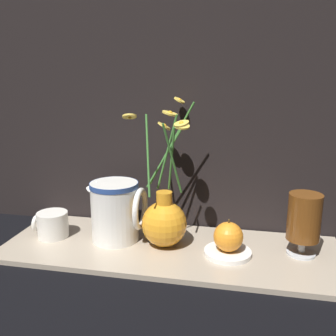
{
  "coord_description": "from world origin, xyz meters",
  "views": [
    {
      "loc": [
        0.16,
        -0.8,
        0.41
      ],
      "look_at": [
        -0.0,
        0.0,
        0.21
      ],
      "focal_mm": 40.0,
      "sensor_mm": 36.0,
      "label": 1
    }
  ],
  "objects_px": {
    "yellow_mug": "(52,225)",
    "ceramic_pitcher": "(116,209)",
    "vase_with_flowers": "(164,219)",
    "tea_glass": "(304,219)",
    "orange_fruit": "(228,237)"
  },
  "relations": [
    {
      "from": "yellow_mug",
      "to": "ceramic_pitcher",
      "type": "bearing_deg",
      "value": 5.99
    },
    {
      "from": "vase_with_flowers",
      "to": "ceramic_pitcher",
      "type": "relative_size",
      "value": 2.19
    },
    {
      "from": "yellow_mug",
      "to": "ceramic_pitcher",
      "type": "height_order",
      "value": "ceramic_pitcher"
    },
    {
      "from": "ceramic_pitcher",
      "to": "tea_glass",
      "type": "height_order",
      "value": "ceramic_pitcher"
    },
    {
      "from": "vase_with_flowers",
      "to": "tea_glass",
      "type": "bearing_deg",
      "value": 2.48
    },
    {
      "from": "yellow_mug",
      "to": "ceramic_pitcher",
      "type": "xyz_separation_m",
      "value": [
        0.17,
        0.02,
        0.05
      ]
    },
    {
      "from": "tea_glass",
      "to": "orange_fruit",
      "type": "xyz_separation_m",
      "value": [
        -0.16,
        -0.03,
        -0.04
      ]
    },
    {
      "from": "vase_with_flowers",
      "to": "tea_glass",
      "type": "distance_m",
      "value": 0.32
    },
    {
      "from": "yellow_mug",
      "to": "ceramic_pitcher",
      "type": "distance_m",
      "value": 0.17
    },
    {
      "from": "yellow_mug",
      "to": "orange_fruit",
      "type": "distance_m",
      "value": 0.44
    },
    {
      "from": "orange_fruit",
      "to": "ceramic_pitcher",
      "type": "bearing_deg",
      "value": 174.32
    },
    {
      "from": "ceramic_pitcher",
      "to": "orange_fruit",
      "type": "bearing_deg",
      "value": -5.68
    },
    {
      "from": "yellow_mug",
      "to": "tea_glass",
      "type": "height_order",
      "value": "tea_glass"
    },
    {
      "from": "vase_with_flowers",
      "to": "orange_fruit",
      "type": "height_order",
      "value": "vase_with_flowers"
    },
    {
      "from": "vase_with_flowers",
      "to": "tea_glass",
      "type": "xyz_separation_m",
      "value": [
        0.32,
        0.01,
        0.02
      ]
    }
  ]
}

